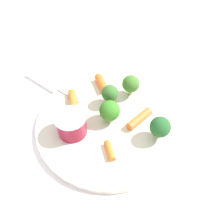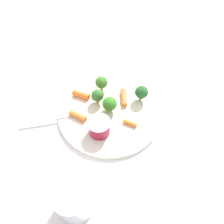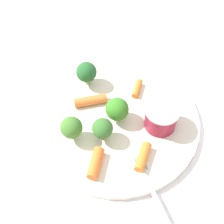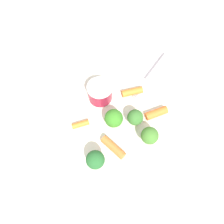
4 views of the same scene
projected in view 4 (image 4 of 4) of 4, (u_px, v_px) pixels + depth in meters
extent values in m
plane|color=white|center=(114.00, 126.00, 0.56)|extent=(2.40, 2.40, 0.00)
cylinder|color=silver|center=(114.00, 125.00, 0.55)|extent=(0.28, 0.28, 0.01)
cylinder|color=maroon|center=(100.00, 93.00, 0.56)|extent=(0.05, 0.05, 0.04)
cylinder|color=silver|center=(100.00, 88.00, 0.54)|extent=(0.06, 0.06, 0.00)
cylinder|color=#8BC26E|center=(114.00, 122.00, 0.54)|extent=(0.01, 0.01, 0.01)
sphere|color=#377D24|center=(114.00, 118.00, 0.52)|extent=(0.04, 0.04, 0.04)
cylinder|color=#9BA858|center=(134.00, 122.00, 0.54)|extent=(0.01, 0.01, 0.02)
sphere|color=#366B2C|center=(135.00, 117.00, 0.52)|extent=(0.03, 0.03, 0.03)
cylinder|color=#8EAC73|center=(96.00, 163.00, 0.50)|extent=(0.01, 0.01, 0.02)
sphere|color=#255E2A|center=(95.00, 160.00, 0.48)|extent=(0.04, 0.04, 0.04)
cylinder|color=#89AE6B|center=(148.00, 140.00, 0.52)|extent=(0.01, 0.01, 0.02)
sphere|color=#41762B|center=(149.00, 136.00, 0.50)|extent=(0.04, 0.04, 0.04)
cylinder|color=orange|center=(80.00, 124.00, 0.54)|extent=(0.03, 0.04, 0.01)
cylinder|color=orange|center=(131.00, 91.00, 0.58)|extent=(0.05, 0.04, 0.02)
cylinder|color=orange|center=(113.00, 147.00, 0.52)|extent=(0.06, 0.03, 0.02)
cylinder|color=orange|center=(156.00, 113.00, 0.55)|extent=(0.05, 0.05, 0.02)
cube|color=#BCB8BD|center=(154.00, 70.00, 0.61)|extent=(0.02, 0.13, 0.00)
cube|color=#BCB8BD|center=(138.00, 95.00, 0.58)|extent=(0.00, 0.03, 0.00)
cube|color=#BCB8BD|center=(137.00, 94.00, 0.58)|extent=(0.00, 0.03, 0.00)
cube|color=#BCB8BD|center=(136.00, 93.00, 0.58)|extent=(0.00, 0.03, 0.00)
cube|color=#BCB8BD|center=(134.00, 93.00, 0.58)|extent=(0.00, 0.03, 0.00)
cylinder|color=silver|center=(64.00, 37.00, 0.62)|extent=(0.07, 0.07, 0.08)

